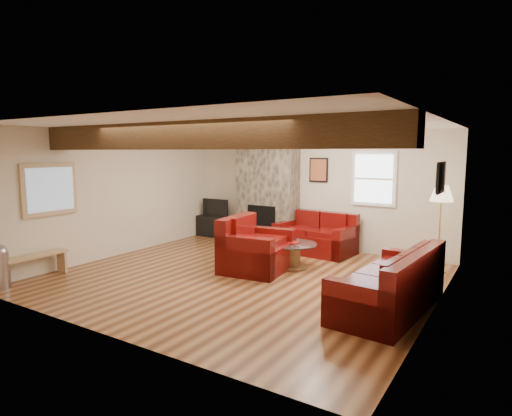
{
  "coord_description": "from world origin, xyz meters",
  "views": [
    {
      "loc": [
        3.9,
        -5.79,
        2.09
      ],
      "look_at": [
        0.01,
        0.4,
        1.12
      ],
      "focal_mm": 30.0,
      "sensor_mm": 36.0,
      "label": 1
    }
  ],
  "objects_px": {
    "coffee_table": "(291,256)",
    "floor_lamp": "(442,198)",
    "sofa_three": "(389,279)",
    "loveseat": "(315,233)",
    "tv_cabinet": "(217,226)",
    "armchair_red": "(257,244)",
    "television": "(217,207)"
  },
  "relations": [
    {
      "from": "sofa_three",
      "to": "floor_lamp",
      "type": "height_order",
      "value": "floor_lamp"
    },
    {
      "from": "loveseat",
      "to": "tv_cabinet",
      "type": "relative_size",
      "value": 1.53
    },
    {
      "from": "armchair_red",
      "to": "coffee_table",
      "type": "xyz_separation_m",
      "value": [
        0.43,
        0.48,
        -0.25
      ]
    },
    {
      "from": "coffee_table",
      "to": "floor_lamp",
      "type": "height_order",
      "value": "floor_lamp"
    },
    {
      "from": "tv_cabinet",
      "to": "armchair_red",
      "type": "bearing_deg",
      "value": -40.3
    },
    {
      "from": "armchair_red",
      "to": "sofa_three",
      "type": "bearing_deg",
      "value": -111.35
    },
    {
      "from": "armchair_red",
      "to": "coffee_table",
      "type": "height_order",
      "value": "armchair_red"
    },
    {
      "from": "armchair_red",
      "to": "television",
      "type": "bearing_deg",
      "value": 43.26
    },
    {
      "from": "sofa_three",
      "to": "tv_cabinet",
      "type": "distance_m",
      "value": 5.64
    },
    {
      "from": "sofa_three",
      "to": "tv_cabinet",
      "type": "height_order",
      "value": "sofa_three"
    },
    {
      "from": "armchair_red",
      "to": "tv_cabinet",
      "type": "relative_size",
      "value": 1.15
    },
    {
      "from": "sofa_three",
      "to": "armchair_red",
      "type": "height_order",
      "value": "armchair_red"
    },
    {
      "from": "sofa_three",
      "to": "coffee_table",
      "type": "xyz_separation_m",
      "value": [
        -2.05,
        1.14,
        -0.18
      ]
    },
    {
      "from": "coffee_table",
      "to": "television",
      "type": "bearing_deg",
      "value": 151.0
    },
    {
      "from": "television",
      "to": "loveseat",
      "type": "bearing_deg",
      "value": -6.2
    },
    {
      "from": "sofa_three",
      "to": "loveseat",
      "type": "height_order",
      "value": "loveseat"
    },
    {
      "from": "sofa_three",
      "to": "coffee_table",
      "type": "relative_size",
      "value": 2.29
    },
    {
      "from": "loveseat",
      "to": "floor_lamp",
      "type": "distance_m",
      "value": 2.58
    },
    {
      "from": "television",
      "to": "floor_lamp",
      "type": "xyz_separation_m",
      "value": [
        5.18,
        -0.49,
        0.57
      ]
    },
    {
      "from": "television",
      "to": "tv_cabinet",
      "type": "bearing_deg",
      "value": 0.0
    },
    {
      "from": "tv_cabinet",
      "to": "loveseat",
      "type": "bearing_deg",
      "value": -6.2
    },
    {
      "from": "loveseat",
      "to": "coffee_table",
      "type": "distance_m",
      "value": 1.32
    },
    {
      "from": "armchair_red",
      "to": "tv_cabinet",
      "type": "xyz_separation_m",
      "value": [
        -2.45,
        2.08,
        -0.22
      ]
    },
    {
      "from": "tv_cabinet",
      "to": "television",
      "type": "xyz_separation_m",
      "value": [
        0.0,
        0.0,
        0.47
      ]
    },
    {
      "from": "sofa_three",
      "to": "loveseat",
      "type": "bearing_deg",
      "value": -133.53
    },
    {
      "from": "sofa_three",
      "to": "armchair_red",
      "type": "xyz_separation_m",
      "value": [
        -2.48,
        0.66,
        0.07
      ]
    },
    {
      "from": "coffee_table",
      "to": "tv_cabinet",
      "type": "distance_m",
      "value": 3.3
    },
    {
      "from": "sofa_three",
      "to": "television",
      "type": "bearing_deg",
      "value": -114.21
    },
    {
      "from": "sofa_three",
      "to": "tv_cabinet",
      "type": "relative_size",
      "value": 2.07
    },
    {
      "from": "coffee_table",
      "to": "loveseat",
      "type": "bearing_deg",
      "value": 95.26
    },
    {
      "from": "loveseat",
      "to": "coffee_table",
      "type": "height_order",
      "value": "loveseat"
    },
    {
      "from": "sofa_three",
      "to": "armchair_red",
      "type": "distance_m",
      "value": 2.57
    }
  ]
}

